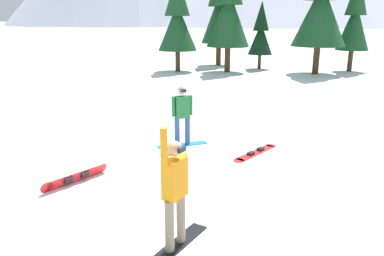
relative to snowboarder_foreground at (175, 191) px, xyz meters
The scene contains 11 objects.
ground_plane 1.60m from the snowboarder_foreground, 128.52° to the left, with size 800.00×800.00×0.00m, color white.
snowboarder_foreground is the anchor object (origin of this frame).
snowboarder_midground 5.20m from the snowboarder_foreground, 106.17° to the left, with size 1.39×1.10×1.76m.
loose_snowboard_far_spare 3.55m from the snowboarder_foreground, 149.25° to the left, with size 0.85×1.60×0.28m.
loose_snowboard_near_left 5.05m from the snowboarder_foreground, 81.65° to the left, with size 1.09×1.83×0.09m.
pine_tree_slender 21.64m from the snowboarder_foreground, 98.66° to the left, with size 2.92×2.92×7.91m.
pine_tree_short 23.58m from the snowboarder_foreground, 93.05° to the left, with size 1.79×1.79×4.84m.
pine_tree_young 25.56m from the snowboarder_foreground, 100.61° to the left, with size 2.74×2.74×7.92m.
pine_tree_broad 22.24m from the snowboarder_foreground, 82.98° to the left, with size 3.50×3.50×8.36m.
pine_tree_twin 21.73m from the snowboarder_foreground, 107.95° to the left, with size 2.70×2.70×6.64m.
pine_tree_tall 24.55m from the snowboarder_foreground, 78.08° to the left, with size 2.23×2.23×6.72m.
Camera 1 is at (2.53, -6.11, 3.59)m, focal length 35.47 mm.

